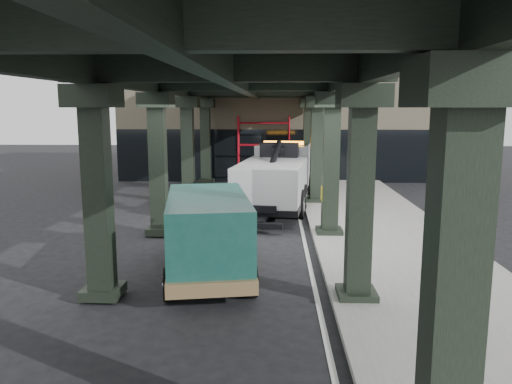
# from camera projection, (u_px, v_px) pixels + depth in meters

# --- Properties ---
(ground) EXTENTS (90.00, 90.00, 0.00)m
(ground) POSITION_uv_depth(u_px,v_px,m) (253.00, 252.00, 15.72)
(ground) COLOR black
(ground) RESTS_ON ground
(sidewalk) EXTENTS (5.00, 40.00, 0.15)m
(sidewalk) POSITION_uv_depth(u_px,v_px,m) (383.00, 235.00, 17.51)
(sidewalk) COLOR gray
(sidewalk) RESTS_ON ground
(lane_stripe) EXTENTS (0.12, 38.00, 0.01)m
(lane_stripe) POSITION_uv_depth(u_px,v_px,m) (303.00, 236.00, 17.63)
(lane_stripe) COLOR silver
(lane_stripe) RESTS_ON ground
(viaduct) EXTENTS (7.40, 32.00, 6.40)m
(viaduct) POSITION_uv_depth(u_px,v_px,m) (244.00, 79.00, 16.79)
(viaduct) COLOR black
(viaduct) RESTS_ON ground
(building) EXTENTS (22.00, 10.00, 8.00)m
(building) POSITION_uv_depth(u_px,v_px,m) (294.00, 115.00, 34.68)
(building) COLOR #C6B793
(building) RESTS_ON ground
(scaffolding) EXTENTS (3.08, 0.88, 4.00)m
(scaffolding) POSITION_uv_depth(u_px,v_px,m) (264.00, 148.00, 29.80)
(scaffolding) COLOR red
(scaffolding) RESTS_ON ground
(tow_truck) EXTENTS (3.71, 9.43, 3.02)m
(tow_truck) POSITION_uv_depth(u_px,v_px,m) (278.00, 174.00, 22.89)
(tow_truck) COLOR black
(tow_truck) RESTS_ON ground
(towed_van) EXTENTS (3.00, 5.78, 2.24)m
(towed_van) POSITION_uv_depth(u_px,v_px,m) (207.00, 232.00, 13.40)
(towed_van) COLOR #13473F
(towed_van) RESTS_ON ground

